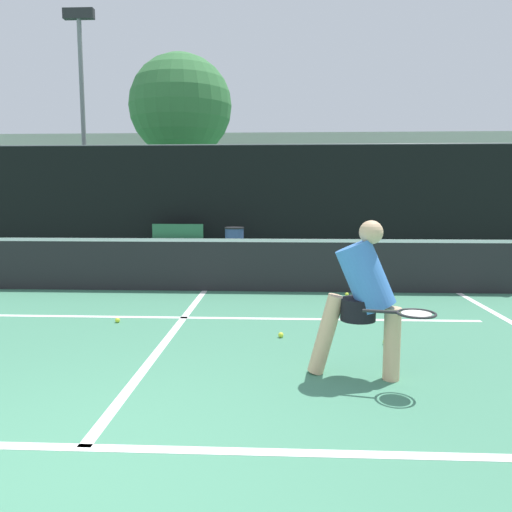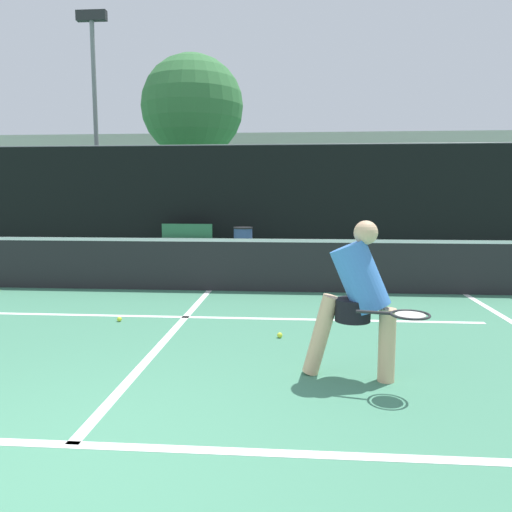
{
  "view_description": "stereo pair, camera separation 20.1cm",
  "coord_description": "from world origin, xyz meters",
  "px_view_note": "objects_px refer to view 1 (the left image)",
  "views": [
    {
      "loc": [
        1.35,
        -2.79,
        1.74
      ],
      "look_at": [
        1.05,
        3.54,
        0.95
      ],
      "focal_mm": 35.0,
      "sensor_mm": 36.0,
      "label": 1
    },
    {
      "loc": [
        1.55,
        -2.78,
        1.74
      ],
      "look_at": [
        1.05,
        3.54,
        0.95
      ],
      "focal_mm": 35.0,
      "sensor_mm": 36.0,
      "label": 2
    }
  ],
  "objects_px": {
    "courtside_bench": "(177,238)",
    "trash_bin": "(234,241)",
    "player_practicing": "(363,295)",
    "parked_car": "(247,226)"
  },
  "relations": [
    {
      "from": "player_practicing",
      "to": "parked_car",
      "type": "distance_m",
      "value": 12.86
    },
    {
      "from": "trash_bin",
      "to": "parked_car",
      "type": "xyz_separation_m",
      "value": [
        0.13,
        3.3,
        0.21
      ]
    },
    {
      "from": "player_practicing",
      "to": "trash_bin",
      "type": "distance_m",
      "value": 9.65
    },
    {
      "from": "courtside_bench",
      "to": "parked_car",
      "type": "distance_m",
      "value": 3.52
    },
    {
      "from": "courtside_bench",
      "to": "parked_car",
      "type": "xyz_separation_m",
      "value": [
        1.84,
        3.0,
        0.14
      ]
    },
    {
      "from": "player_practicing",
      "to": "trash_bin",
      "type": "height_order",
      "value": "player_practicing"
    },
    {
      "from": "parked_car",
      "to": "trash_bin",
      "type": "bearing_deg",
      "value": -92.31
    },
    {
      "from": "player_practicing",
      "to": "parked_car",
      "type": "height_order",
      "value": "player_practicing"
    },
    {
      "from": "courtside_bench",
      "to": "trash_bin",
      "type": "relative_size",
      "value": 1.91
    },
    {
      "from": "player_practicing",
      "to": "courtside_bench",
      "type": "distance_m",
      "value": 10.42
    }
  ]
}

